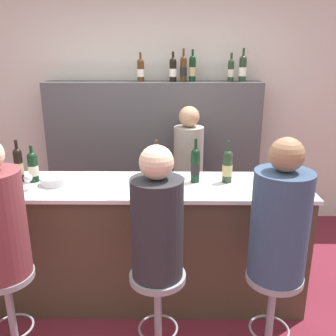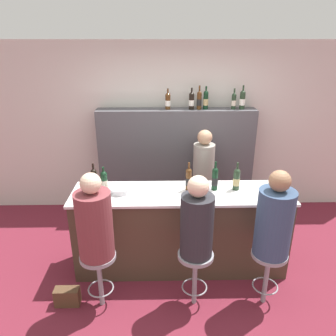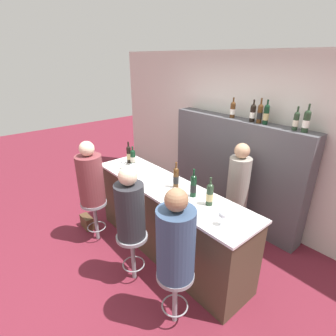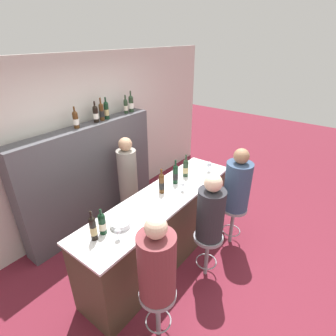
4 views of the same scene
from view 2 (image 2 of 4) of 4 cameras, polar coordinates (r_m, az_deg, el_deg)
ground_plane at (r=4.04m, az=2.36°, el=-19.01°), size 16.00×16.00×0.00m
wall_back at (r=5.12m, az=1.34°, el=6.82°), size 6.40×0.05×2.60m
bar_counter at (r=3.97m, az=2.22°, el=-10.72°), size 2.49×0.63×1.00m
back_bar_cabinet at (r=5.05m, az=1.40°, el=0.97°), size 2.33×0.28×1.66m
wine_bottle_counter_0 at (r=3.79m, az=-12.72°, el=-1.98°), size 0.07×0.07×0.33m
wine_bottle_counter_1 at (r=3.78m, az=-11.07°, el=-2.21°), size 0.08×0.08×0.29m
wine_bottle_counter_2 at (r=3.73m, az=3.62°, el=-1.91°), size 0.07×0.07×0.33m
wine_bottle_counter_3 at (r=3.76m, az=8.17°, el=-1.82°), size 0.07×0.07×0.34m
wine_bottle_counter_4 at (r=3.81m, az=11.85°, el=-1.88°), size 0.08×0.08×0.33m
wine_bottle_backbar_0 at (r=4.79m, az=-0.03°, el=11.60°), size 0.08×0.08×0.30m
wine_bottle_backbar_1 at (r=4.80m, az=4.12°, el=11.63°), size 0.08×0.08×0.30m
wine_bottle_backbar_2 at (r=4.81m, az=5.45°, el=11.72°), size 0.07×0.07×0.34m
wine_bottle_backbar_3 at (r=4.82m, az=6.59°, el=11.73°), size 0.07×0.07×0.33m
wine_bottle_backbar_4 at (r=4.90m, az=11.39°, el=11.40°), size 0.07×0.07×0.29m
wine_bottle_backbar_5 at (r=4.92m, az=12.83°, el=11.54°), size 0.08×0.08×0.34m
wine_glass_0 at (r=3.62m, az=-11.07°, el=-3.92°), size 0.06×0.06×0.13m
wine_glass_1 at (r=3.60m, az=6.91°, el=-3.71°), size 0.07×0.07×0.14m
wine_glass_2 at (r=3.75m, az=17.37°, el=-3.27°), size 0.08×0.08×0.15m
metal_bowl at (r=3.73m, az=-8.40°, el=-3.87°), size 0.22×0.22×0.06m
tasting_menu at (r=3.57m, az=0.24°, el=-5.42°), size 0.21×0.30×0.00m
bar_stool_left at (r=3.52m, az=-11.97°, el=-16.38°), size 0.36×0.36×0.63m
guest_seated_left at (r=3.23m, az=-12.70°, el=-9.14°), size 0.35×0.35×0.88m
bar_stool_middle at (r=3.48m, az=4.77°, el=-16.46°), size 0.36×0.36×0.63m
guest_seated_middle at (r=3.19m, az=5.06°, el=-9.31°), size 0.32×0.32×0.85m
bar_stool_right at (r=3.62m, az=17.03°, el=-15.68°), size 0.36×0.36×0.63m
guest_seated_right at (r=3.34m, az=18.04°, el=-8.53°), size 0.35×0.35×0.89m
bartender at (r=4.78m, az=6.09°, el=-2.42°), size 0.30×0.30×1.45m
handbag at (r=3.85m, az=-17.13°, el=-20.62°), size 0.26×0.12×0.20m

